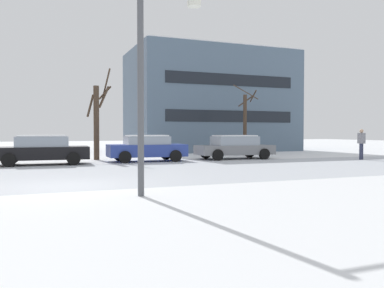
% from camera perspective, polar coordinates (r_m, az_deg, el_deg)
% --- Properties ---
extents(ground_plane, '(120.00, 120.00, 0.00)m').
position_cam_1_polar(ground_plane, '(12.35, -17.11, -5.89)').
color(ground_plane, white).
extents(road_surface, '(80.00, 9.05, 0.00)m').
position_cam_1_polar(road_surface, '(15.84, -18.11, -4.21)').
color(road_surface, '#B7BCC4').
rests_on(road_surface, ground).
extents(street_lamp, '(1.71, 0.36, 5.33)m').
position_cam_1_polar(street_lamp, '(10.36, -5.63, 10.96)').
color(street_lamp, '#4C4F54').
rests_on(street_lamp, ground).
extents(parked_car_black, '(4.48, 2.21, 1.46)m').
position_cam_1_polar(parked_car_black, '(21.08, -20.55, -0.76)').
color(parked_car_black, black).
rests_on(parked_car_black, ground).
extents(parked_car_blue, '(4.27, 2.24, 1.44)m').
position_cam_1_polar(parked_car_blue, '(22.13, -6.46, -0.55)').
color(parked_car_blue, '#283D93').
rests_on(parked_car_blue, ground).
extents(parked_car_gray, '(4.65, 2.21, 1.42)m').
position_cam_1_polar(parked_car_gray, '(24.05, 6.07, -0.40)').
color(parked_car_gray, slate).
rests_on(parked_car_gray, ground).
extents(pedestrian_crossing, '(0.38, 0.45, 1.78)m').
position_cam_1_polar(pedestrian_crossing, '(25.28, 22.97, 0.29)').
color(pedestrian_crossing, '#2D334C').
rests_on(pedestrian_crossing, ground).
extents(tree_far_right, '(1.90, 1.92, 4.80)m').
position_cam_1_polar(tree_far_right, '(27.91, 7.60, 3.11)').
color(tree_far_right, '#423326').
rests_on(tree_far_right, ground).
extents(tree_far_left, '(1.42, 1.33, 5.25)m').
position_cam_1_polar(tree_far_left, '(23.81, -13.35, 3.56)').
color(tree_far_left, '#423326').
rests_on(tree_far_left, ground).
extents(building_far_right, '(13.59, 8.39, 8.59)m').
position_cam_1_polar(building_far_right, '(35.26, 2.56, 6.09)').
color(building_far_right, slate).
rests_on(building_far_right, ground).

